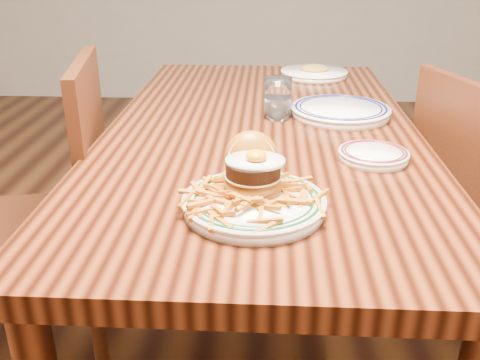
# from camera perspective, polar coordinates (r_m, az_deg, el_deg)

# --- Properties ---
(floor) EXTENTS (6.00, 6.00, 0.00)m
(floor) POSITION_cam_1_polar(r_m,az_deg,el_deg) (1.87, 1.95, -16.68)
(floor) COLOR black
(floor) RESTS_ON ground
(table) EXTENTS (0.85, 1.60, 0.75)m
(table) POSITION_cam_1_polar(r_m,az_deg,el_deg) (1.52, 2.30, 2.59)
(table) COLOR black
(table) RESTS_ON floor
(chair_left) EXTENTS (0.52, 0.52, 0.94)m
(chair_left) POSITION_cam_1_polar(r_m,az_deg,el_deg) (1.63, -19.21, -3.43)
(chair_left) COLOR #421D0D
(chair_left) RESTS_ON floor
(main_plate) EXTENTS (0.27, 0.28, 0.13)m
(main_plate) POSITION_cam_1_polar(r_m,az_deg,el_deg) (1.02, 1.45, -1.08)
(main_plate) COLOR white
(main_plate) RESTS_ON table
(side_plate) EXTENTS (0.16, 0.16, 0.02)m
(side_plate) POSITION_cam_1_polar(r_m,az_deg,el_deg) (1.29, 14.06, 2.66)
(side_plate) COLOR white
(side_plate) RESTS_ON table
(rear_plate) EXTENTS (0.29, 0.29, 0.03)m
(rear_plate) POSITION_cam_1_polar(r_m,az_deg,el_deg) (1.60, 10.66, 7.30)
(rear_plate) COLOR white
(rear_plate) RESTS_ON table
(water_glass) EXTENTS (0.08, 0.08, 0.12)m
(water_glass) POSITION_cam_1_polar(r_m,az_deg,el_deg) (1.55, 4.04, 8.42)
(water_glass) COLOR white
(water_glass) RESTS_ON table
(far_plate) EXTENTS (0.25, 0.25, 0.05)m
(far_plate) POSITION_cam_1_polar(r_m,az_deg,el_deg) (2.09, 7.91, 11.27)
(far_plate) COLOR white
(far_plate) RESTS_ON table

